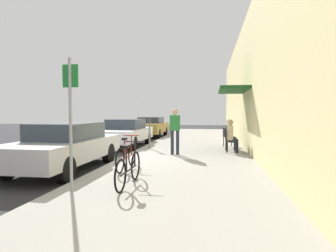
# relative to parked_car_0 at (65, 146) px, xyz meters

# --- Properties ---
(ground_plane) EXTENTS (60.00, 60.00, 0.00)m
(ground_plane) POSITION_rel_parked_car_0_xyz_m (1.10, 1.42, -0.71)
(ground_plane) COLOR #2D2D30
(sidewalk_slab) EXTENTS (4.50, 32.00, 0.12)m
(sidewalk_slab) POSITION_rel_parked_car_0_xyz_m (3.35, 3.42, -0.65)
(sidewalk_slab) COLOR #9E9B93
(sidewalk_slab) RESTS_ON ground_plane
(building_facade) EXTENTS (1.40, 32.00, 5.71)m
(building_facade) POSITION_rel_parked_car_0_xyz_m (5.75, 3.42, 2.14)
(building_facade) COLOR beige
(building_facade) RESTS_ON ground_plane
(parked_car_0) EXTENTS (1.80, 4.40, 1.36)m
(parked_car_0) POSITION_rel_parked_car_0_xyz_m (0.00, 0.00, 0.00)
(parked_car_0) COLOR #B7B7BC
(parked_car_0) RESTS_ON ground_plane
(parked_car_1) EXTENTS (1.80, 4.40, 1.36)m
(parked_car_1) POSITION_rel_parked_car_0_xyz_m (0.00, 5.69, -0.00)
(parked_car_1) COLOR silver
(parked_car_1) RESTS_ON ground_plane
(parked_car_2) EXTENTS (1.80, 4.40, 1.39)m
(parked_car_2) POSITION_rel_parked_car_0_xyz_m (0.00, 11.44, 0.02)
(parked_car_2) COLOR #A58433
(parked_car_2) RESTS_ON ground_plane
(parking_meter) EXTENTS (0.12, 0.10, 1.32)m
(parking_meter) POSITION_rel_parked_car_0_xyz_m (1.55, 4.20, 0.18)
(parking_meter) COLOR slate
(parking_meter) RESTS_ON sidewalk_slab
(street_sign) EXTENTS (0.32, 0.06, 2.60)m
(street_sign) POSITION_rel_parked_car_0_xyz_m (1.50, -2.42, 0.93)
(street_sign) COLOR gray
(street_sign) RESTS_ON sidewalk_slab
(bicycle_0) EXTENTS (0.46, 1.71, 0.90)m
(bicycle_0) POSITION_rel_parked_car_0_xyz_m (2.49, -1.86, -0.23)
(bicycle_0) COLOR black
(bicycle_0) RESTS_ON sidewalk_slab
(bicycle_1) EXTENTS (0.46, 1.71, 0.90)m
(bicycle_1) POSITION_rel_parked_car_0_xyz_m (1.92, -0.24, -0.23)
(bicycle_1) COLOR black
(bicycle_1) RESTS_ON sidewalk_slab
(cafe_chair_0) EXTENTS (0.50, 0.50, 0.87)m
(cafe_chair_0) POSITION_rel_parked_car_0_xyz_m (4.92, 3.48, -0.09)
(cafe_chair_0) COLOR black
(cafe_chair_0) RESTS_ON sidewalk_slab
(seated_patron_0) EXTENTS (0.46, 0.40, 1.29)m
(seated_patron_0) POSITION_rel_parked_car_0_xyz_m (4.98, 3.47, 0.11)
(seated_patron_0) COLOR #232838
(seated_patron_0) RESTS_ON sidewalk_slab
(cafe_chair_1) EXTENTS (0.48, 0.48, 0.87)m
(cafe_chair_1) POSITION_rel_parked_car_0_xyz_m (4.92, 4.25, -0.09)
(cafe_chair_1) COLOR black
(cafe_chair_1) RESTS_ON sidewalk_slab
(seated_patron_1) EXTENTS (0.45, 0.39, 1.29)m
(seated_patron_1) POSITION_rel_parked_car_0_xyz_m (4.98, 4.24, 0.11)
(seated_patron_1) COLOR #232838
(seated_patron_1) RESTS_ON sidewalk_slab
(cafe_chair_2) EXTENTS (0.55, 0.55, 0.87)m
(cafe_chair_2) POSITION_rel_parked_car_0_xyz_m (4.92, 5.34, -0.09)
(cafe_chair_2) COLOR black
(cafe_chair_2) RESTS_ON sidewalk_slab
(pedestrian_standing) EXTENTS (0.36, 0.22, 1.70)m
(pedestrian_standing) POSITION_rel_parked_car_0_xyz_m (2.87, 2.63, 0.41)
(pedestrian_standing) COLOR #232838
(pedestrian_standing) RESTS_ON sidewalk_slab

